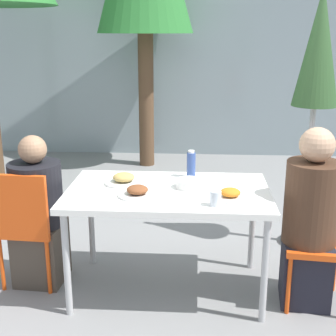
# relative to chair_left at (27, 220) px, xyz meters

# --- Properties ---
(ground_plane) EXTENTS (24.00, 24.00, 0.00)m
(ground_plane) POSITION_rel_chair_left_xyz_m (0.98, 0.01, -0.50)
(ground_plane) COLOR gray
(building_facade) EXTENTS (10.00, 0.20, 3.00)m
(building_facade) POSITION_rel_chair_left_xyz_m (0.98, 3.90, 1.00)
(building_facade) COLOR #89999E
(building_facade) RESTS_ON ground
(dining_table) EXTENTS (1.35, 0.82, 0.74)m
(dining_table) POSITION_rel_chair_left_xyz_m (0.98, 0.01, 0.18)
(dining_table) COLOR white
(dining_table) RESTS_ON ground
(chair_left) EXTENTS (0.43, 0.43, 0.86)m
(chair_left) POSITION_rel_chair_left_xyz_m (0.00, 0.00, 0.00)
(chair_left) COLOR #E54C14
(chair_left) RESTS_ON ground
(person_left) EXTENTS (0.36, 0.36, 1.09)m
(person_left) POSITION_rel_chair_left_xyz_m (0.06, 0.08, 0.00)
(person_left) COLOR #473D33
(person_left) RESTS_ON ground
(chair_right) EXTENTS (0.44, 0.44, 0.86)m
(chair_right) POSITION_rel_chair_left_xyz_m (1.97, -0.01, 0.00)
(chair_right) COLOR #E54C14
(chair_right) RESTS_ON ground
(person_right) EXTENTS (0.35, 0.35, 1.20)m
(person_right) POSITION_rel_chair_left_xyz_m (1.91, -0.09, 0.06)
(person_right) COLOR black
(person_right) RESTS_ON ground
(closed_umbrella) EXTENTS (0.36, 0.36, 2.11)m
(closed_umbrella) POSITION_rel_chair_left_xyz_m (2.09, 0.83, 1.05)
(closed_umbrella) COLOR #333333
(closed_umbrella) RESTS_ON ground
(plate_0) EXTENTS (0.27, 0.27, 0.07)m
(plate_0) POSITION_rel_chair_left_xyz_m (0.67, 0.13, 0.27)
(plate_0) COLOR white
(plate_0) RESTS_ON dining_table
(plate_1) EXTENTS (0.23, 0.23, 0.07)m
(plate_1) POSITION_rel_chair_left_xyz_m (1.38, -0.13, 0.27)
(plate_1) COLOR white
(plate_1) RESTS_ON dining_table
(plate_2) EXTENTS (0.25, 0.25, 0.07)m
(plate_2) POSITION_rel_chair_left_xyz_m (0.79, -0.12, 0.27)
(plate_2) COLOR white
(plate_2) RESTS_ON dining_table
(bottle) EXTENTS (0.06, 0.06, 0.20)m
(bottle) POSITION_rel_chair_left_xyz_m (1.13, 0.30, 0.34)
(bottle) COLOR #334C8E
(bottle) RESTS_ON dining_table
(drinking_cup) EXTENTS (0.07, 0.07, 0.09)m
(drinking_cup) POSITION_rel_chair_left_xyz_m (1.29, -0.26, 0.29)
(drinking_cup) COLOR silver
(drinking_cup) RESTS_ON dining_table
(salad_bowl) EXTENTS (0.18, 0.18, 0.06)m
(salad_bowl) POSITION_rel_chair_left_xyz_m (1.12, 0.06, 0.27)
(salad_bowl) COLOR white
(salad_bowl) RESTS_ON dining_table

